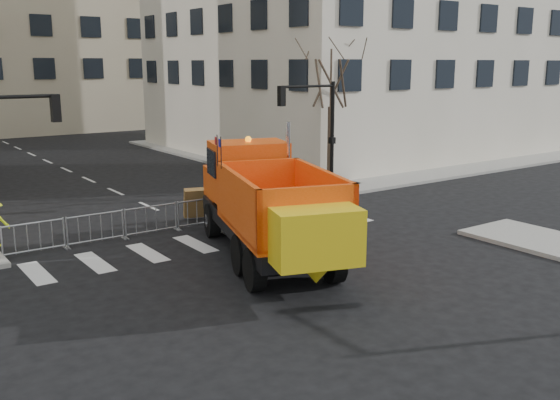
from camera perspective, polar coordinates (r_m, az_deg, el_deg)
ground at (r=18.39m, az=3.41°, el=-7.42°), size 120.00×120.00×0.00m
sidewalk_back at (r=25.27m, az=-8.74°, el=-1.86°), size 64.00×5.00×0.15m
traffic_light_right at (r=30.25m, az=4.79°, el=5.64°), size 0.18×0.18×5.40m
crowd_barriers at (r=24.05m, az=-9.40°, el=-1.44°), size 12.60×0.60×1.10m
street_tree at (r=31.36m, az=4.63°, el=7.81°), size 3.00×3.00×7.50m
plow_truck at (r=19.88m, az=-1.11°, el=-0.17°), size 6.17×11.41×4.29m
cop_a at (r=24.01m, az=-6.02°, el=-0.26°), size 0.76×0.53×2.00m
cop_b at (r=24.16m, az=-5.38°, el=-0.19°), size 1.03×0.84×1.98m
cop_c at (r=24.32m, az=-4.35°, el=-0.21°), size 1.19×0.92×1.88m
newspaper_box at (r=30.11m, az=2.08°, el=1.80°), size 0.57×0.55×1.10m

